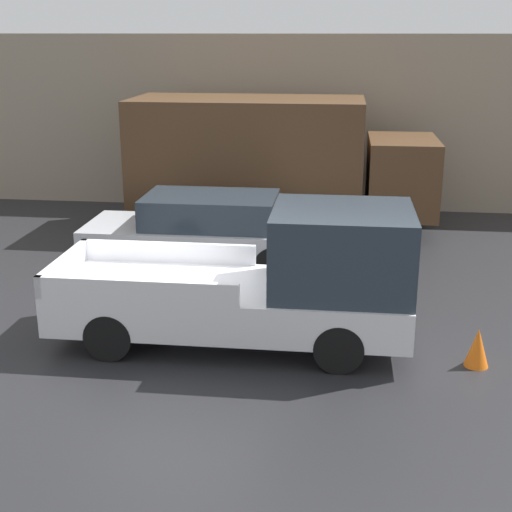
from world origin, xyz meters
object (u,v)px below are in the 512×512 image
object	(u,v)px
delivery_truck	(272,159)
car	(206,230)
traffic_cone	(477,348)
pickup_truck	(271,282)

from	to	relation	value
delivery_truck	car	bearing A→B (deg)	-107.95
traffic_cone	pickup_truck	bearing A→B (deg)	171.16
car	delivery_truck	bearing A→B (deg)	72.05
car	traffic_cone	distance (m)	6.31
car	delivery_truck	xyz separation A→B (m)	(1.03, 3.17, 0.95)
pickup_truck	delivery_truck	size ratio (longest dim) A/B	0.75
delivery_truck	traffic_cone	distance (m)	8.32
pickup_truck	delivery_truck	bearing A→B (deg)	95.60
pickup_truck	delivery_truck	xyz separation A→B (m)	(-0.67, 6.82, 0.73)
pickup_truck	car	size ratio (longest dim) A/B	1.12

